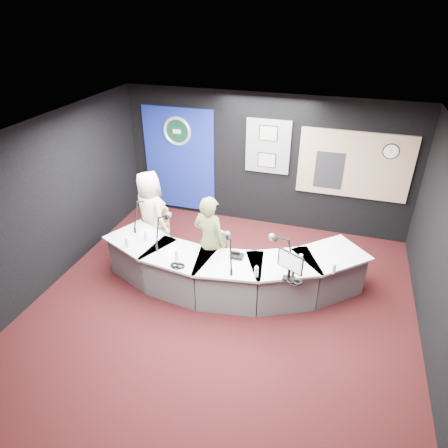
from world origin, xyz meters
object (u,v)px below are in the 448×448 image
(armchair_right, at_px, (210,256))
(person_man, at_px, (151,214))
(person_woman, at_px, (210,241))
(broadcast_desk, at_px, (228,270))
(armchair_left, at_px, (153,232))

(armchair_right, relative_size, person_man, 0.63)
(armchair_right, distance_m, person_woman, 0.30)
(broadcast_desk, relative_size, person_man, 2.69)
(armchair_right, relative_size, person_woman, 0.63)
(broadcast_desk, xyz_separation_m, armchair_right, (-0.35, 0.08, 0.15))
(person_man, distance_m, person_woman, 1.49)
(armchair_right, distance_m, person_man, 1.52)
(broadcast_desk, xyz_separation_m, person_woman, (-0.35, 0.08, 0.45))
(armchair_right, bearing_deg, person_woman, 0.00)
(armchair_right, xyz_separation_m, person_woman, (0.00, 0.00, 0.30))
(broadcast_desk, height_order, armchair_right, armchair_right)
(armchair_left, bearing_deg, broadcast_desk, 9.26)
(person_man, bearing_deg, armchair_left, -0.00)
(broadcast_desk, distance_m, person_woman, 0.57)
(armchair_right, height_order, person_woman, person_woman)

